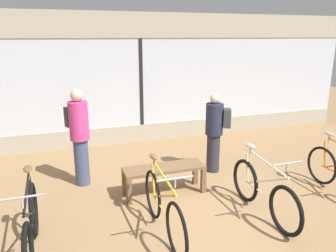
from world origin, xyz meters
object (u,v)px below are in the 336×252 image
at_px(bicycle_far_left, 31,227).
at_px(customer_by_window, 215,130).
at_px(display_bench, 164,172).
at_px(bicycle_right, 263,192).
at_px(customer_near_rack, 79,134).
at_px(bicycle_left, 163,208).

distance_m(bicycle_far_left, customer_by_window, 3.75).
relative_size(display_bench, customer_by_window, 0.88).
bearing_deg(customer_by_window, display_bench, -154.16).
height_order(bicycle_right, customer_near_rack, customer_near_rack).
height_order(bicycle_left, display_bench, bicycle_left).
bearing_deg(bicycle_left, display_bench, 70.97).
bearing_deg(bicycle_far_left, customer_near_rack, 68.81).
relative_size(customer_near_rack, customer_by_window, 1.12).
relative_size(bicycle_left, customer_near_rack, 0.98).
xyz_separation_m(bicycle_left, customer_by_window, (1.65, 1.75, 0.45)).
bearing_deg(bicycle_left, customer_near_rack, 114.60).
height_order(bicycle_left, bicycle_right, bicycle_left).
bearing_deg(customer_by_window, bicycle_left, -133.31).
relative_size(bicycle_far_left, display_bench, 1.27).
bearing_deg(display_bench, customer_near_rack, 146.63).
bearing_deg(customer_by_window, bicycle_right, -92.12).
distance_m(display_bench, customer_by_window, 1.47).
bearing_deg(customer_by_window, bicycle_far_left, -153.14).
bearing_deg(customer_by_window, customer_near_rack, 174.30).
relative_size(display_bench, customer_near_rack, 0.79).
height_order(bicycle_right, customer_by_window, customer_by_window).
bearing_deg(display_bench, bicycle_far_left, -152.53).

